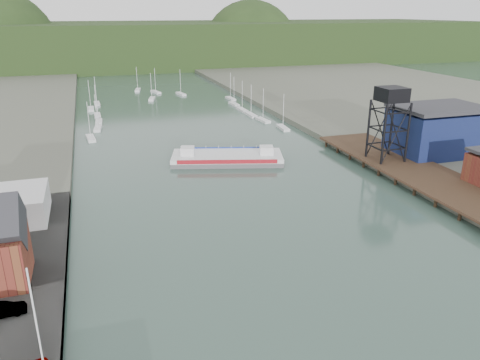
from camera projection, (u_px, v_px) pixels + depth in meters
east_pier at (431, 178)px, 93.83m from camera, size 14.00×70.00×2.45m
flagpole at (37, 329)px, 40.45m from camera, size 0.16×0.16×12.00m
lift_tower at (391, 99)px, 100.18m from camera, size 6.50×6.50×16.00m
blue_shed at (437, 131)px, 109.22m from camera, size 20.50×14.50×11.30m
marina_sailboats at (169, 109)px, 167.37m from camera, size 57.71×92.65×0.90m
distant_hills at (120, 47)px, 308.50m from camera, size 500.00×120.00×80.00m
chain_ferry at (227, 157)px, 109.52m from camera, size 27.40×16.86×3.68m
car_west_b at (4, 310)px, 51.67m from camera, size 4.72×2.04×1.51m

